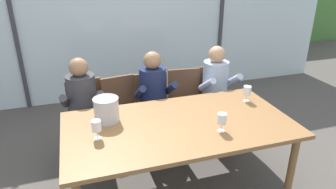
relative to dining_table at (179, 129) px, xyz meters
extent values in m
plane|color=#4C4742|center=(0.00, 1.00, -0.67)|extent=(14.00, 14.00, 0.00)
cube|color=silver|center=(0.00, 2.52, 0.63)|extent=(7.35, 0.03, 2.60)
cube|color=#38383D|center=(-1.65, 2.50, 0.63)|extent=(0.06, 0.06, 2.60)
cube|color=#38383D|center=(1.65, 2.50, 0.63)|extent=(0.06, 0.06, 2.60)
cube|color=#477A38|center=(0.00, 5.89, 0.32)|extent=(13.35, 2.40, 1.99)
cube|color=olive|center=(0.00, 0.00, 0.05)|extent=(2.15, 1.14, 0.04)
cylinder|color=olive|center=(0.97, -0.47, -0.32)|extent=(0.07, 0.07, 0.70)
cylinder|color=olive|center=(-0.97, 0.47, -0.32)|extent=(0.07, 0.07, 0.70)
cylinder|color=olive|center=(0.97, 0.47, -0.32)|extent=(0.07, 0.07, 0.70)
cube|color=brown|center=(-0.79, 0.91, -0.23)|extent=(0.48, 0.48, 0.03)
cube|color=brown|center=(-0.81, 1.11, -0.01)|extent=(0.42, 0.08, 0.42)
cylinder|color=brown|center=(-0.96, 0.70, -0.46)|extent=(0.04, 0.04, 0.43)
cylinder|color=brown|center=(-0.58, 0.74, -0.46)|extent=(0.04, 0.04, 0.43)
cylinder|color=brown|center=(-1.00, 1.08, -0.46)|extent=(0.04, 0.04, 0.43)
cylinder|color=brown|center=(-0.62, 1.12, -0.46)|extent=(0.04, 0.04, 0.43)
cube|color=brown|center=(-0.38, 0.89, -0.23)|extent=(0.50, 0.50, 0.03)
cube|color=brown|center=(-0.41, 1.09, -0.01)|extent=(0.42, 0.10, 0.42)
cylinder|color=brown|center=(-0.54, 0.68, -0.46)|extent=(0.04, 0.04, 0.43)
cylinder|color=brown|center=(-0.16, 0.73, -0.46)|extent=(0.04, 0.04, 0.43)
cylinder|color=brown|center=(-0.60, 1.05, -0.46)|extent=(0.04, 0.04, 0.43)
cylinder|color=brown|center=(-0.22, 1.11, -0.46)|extent=(0.04, 0.04, 0.43)
cube|color=brown|center=(0.00, 0.88, -0.23)|extent=(0.46, 0.46, 0.03)
cube|color=brown|center=(0.00, 1.08, -0.01)|extent=(0.42, 0.05, 0.42)
cylinder|color=brown|center=(-0.20, 0.70, -0.46)|extent=(0.04, 0.04, 0.43)
cylinder|color=brown|center=(0.18, 0.68, -0.46)|extent=(0.04, 0.04, 0.43)
cylinder|color=brown|center=(-0.19, 1.08, -0.46)|extent=(0.04, 0.04, 0.43)
cylinder|color=brown|center=(0.19, 1.06, -0.46)|extent=(0.04, 0.04, 0.43)
cube|color=brown|center=(0.44, 0.91, -0.23)|extent=(0.48, 0.48, 0.03)
cube|color=brown|center=(0.46, 1.11, -0.01)|extent=(0.42, 0.08, 0.42)
cylinder|color=brown|center=(0.23, 0.74, -0.46)|extent=(0.04, 0.04, 0.43)
cylinder|color=brown|center=(0.61, 0.70, -0.46)|extent=(0.04, 0.04, 0.43)
cylinder|color=brown|center=(0.27, 1.12, -0.46)|extent=(0.04, 0.04, 0.43)
cylinder|color=brown|center=(0.64, 1.08, -0.46)|extent=(0.04, 0.04, 0.43)
cube|color=brown|center=(0.86, 0.92, -0.23)|extent=(0.44, 0.44, 0.03)
cube|color=brown|center=(0.86, 1.12, -0.01)|extent=(0.42, 0.04, 0.42)
cylinder|color=brown|center=(0.67, 0.73, -0.46)|extent=(0.04, 0.04, 0.43)
cylinder|color=brown|center=(1.05, 0.73, -0.46)|extent=(0.04, 0.04, 0.43)
cylinder|color=brown|center=(0.67, 1.11, -0.46)|extent=(0.04, 0.04, 0.43)
cylinder|color=brown|center=(1.05, 1.11, -0.46)|extent=(0.04, 0.04, 0.43)
cylinder|color=#38383D|center=(-0.84, 0.92, 0.06)|extent=(0.33, 0.33, 0.52)
sphere|color=#936B4C|center=(-0.84, 0.92, 0.41)|extent=(0.21, 0.21, 0.21)
cube|color=#47423D|center=(-0.93, 0.72, -0.20)|extent=(0.14, 0.40, 0.13)
cube|color=#47423D|center=(-0.75, 0.72, -0.20)|extent=(0.14, 0.40, 0.13)
cylinder|color=#47423D|center=(-0.94, 0.52, -0.45)|extent=(0.10, 0.10, 0.45)
cylinder|color=#47423D|center=(-0.76, 0.52, -0.45)|extent=(0.10, 0.10, 0.45)
cylinder|color=#38383D|center=(-1.03, 0.81, 0.08)|extent=(0.09, 0.33, 0.26)
cylinder|color=#38383D|center=(-0.65, 0.80, 0.08)|extent=(0.09, 0.33, 0.26)
cylinder|color=#192347|center=(-0.01, 0.92, 0.06)|extent=(0.33, 0.33, 0.52)
sphere|color=#936B4C|center=(-0.01, 0.92, 0.41)|extent=(0.21, 0.21, 0.21)
cube|color=#47423D|center=(-0.09, 0.72, -0.20)|extent=(0.14, 0.40, 0.13)
cube|color=#47423D|center=(0.08, 0.72, -0.20)|extent=(0.14, 0.40, 0.13)
cylinder|color=#47423D|center=(-0.09, 0.52, -0.45)|extent=(0.10, 0.10, 0.45)
cylinder|color=#47423D|center=(0.09, 0.52, -0.45)|extent=(0.10, 0.10, 0.45)
cylinder|color=#192347|center=(-0.20, 0.80, 0.08)|extent=(0.09, 0.33, 0.26)
cylinder|color=#192347|center=(0.18, 0.81, 0.08)|extent=(0.09, 0.33, 0.26)
cylinder|color=#9EB2D1|center=(0.82, 0.92, 0.06)|extent=(0.35, 0.35, 0.52)
sphere|color=tan|center=(0.82, 0.92, 0.41)|extent=(0.21, 0.21, 0.21)
cube|color=#47423D|center=(0.75, 0.71, -0.20)|extent=(0.17, 0.41, 0.13)
cube|color=#47423D|center=(0.93, 0.73, -0.20)|extent=(0.17, 0.41, 0.13)
cylinder|color=#47423D|center=(0.77, 0.51, -0.45)|extent=(0.10, 0.10, 0.45)
cylinder|color=#47423D|center=(0.95, 0.53, -0.45)|extent=(0.10, 0.10, 0.45)
cylinder|color=#9EB2D1|center=(0.64, 0.78, 0.08)|extent=(0.11, 0.33, 0.26)
cylinder|color=#9EB2D1|center=(1.02, 0.82, 0.08)|extent=(0.11, 0.33, 0.26)
cylinder|color=#B7B7BC|center=(-0.64, 0.25, 0.18)|extent=(0.23, 0.23, 0.23)
torus|color=silver|center=(-0.64, 0.25, 0.30)|extent=(0.24, 0.24, 0.01)
cylinder|color=silver|center=(0.31, -0.25, 0.07)|extent=(0.07, 0.07, 0.00)
cylinder|color=silver|center=(0.31, -0.25, 0.11)|extent=(0.01, 0.01, 0.07)
cylinder|color=silver|center=(0.31, -0.25, 0.19)|extent=(0.08, 0.08, 0.09)
cylinder|color=#560C1E|center=(0.31, -0.25, 0.17)|extent=(0.07, 0.07, 0.04)
cylinder|color=silver|center=(0.87, 0.25, 0.07)|extent=(0.07, 0.07, 0.00)
cylinder|color=silver|center=(0.87, 0.25, 0.11)|extent=(0.01, 0.01, 0.07)
cylinder|color=silver|center=(0.87, 0.25, 0.19)|extent=(0.08, 0.08, 0.09)
cylinder|color=maroon|center=(0.87, 0.25, 0.17)|extent=(0.07, 0.07, 0.04)
cylinder|color=silver|center=(-0.76, -0.05, 0.07)|extent=(0.07, 0.07, 0.00)
cylinder|color=silver|center=(-0.76, -0.05, 0.11)|extent=(0.01, 0.01, 0.07)
cylinder|color=silver|center=(-0.76, -0.05, 0.19)|extent=(0.08, 0.08, 0.09)
cylinder|color=#560C1E|center=(-0.76, -0.05, 0.17)|extent=(0.07, 0.07, 0.04)
camera|label=1|loc=(-0.87, -2.38, 1.47)|focal=32.59mm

